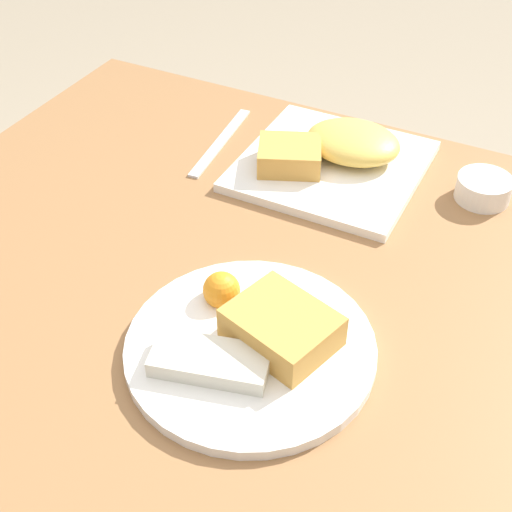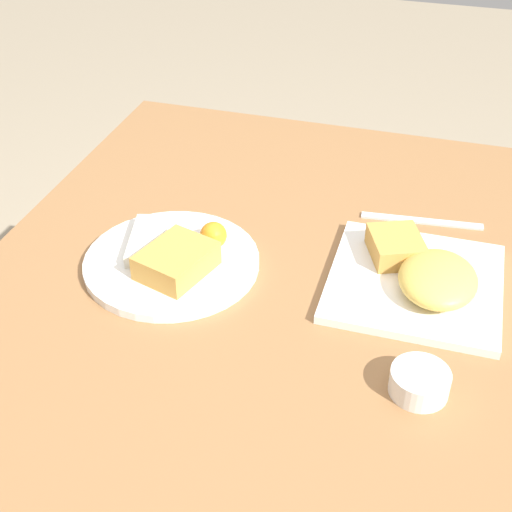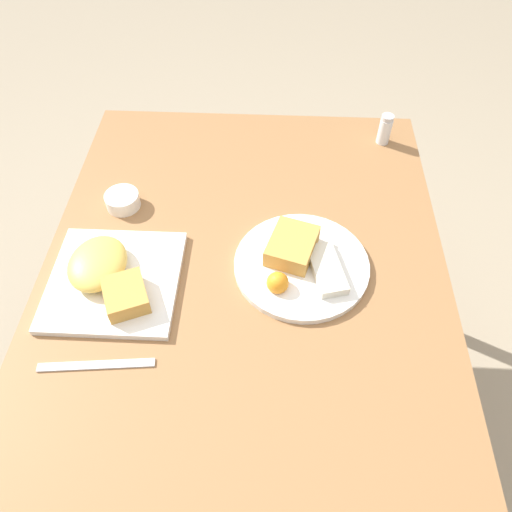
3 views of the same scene
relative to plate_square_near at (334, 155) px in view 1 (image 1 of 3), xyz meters
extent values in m
cube|color=olive|center=(-0.03, 0.26, -0.04)|extent=(1.10, 0.84, 0.04)
cylinder|color=brown|center=(0.45, -0.09, -0.40)|extent=(0.05, 0.05, 0.69)
cube|color=white|center=(0.00, 0.01, -0.01)|extent=(0.26, 0.26, 0.01)
ellipsoid|color=#E5BC51|center=(-0.02, -0.02, 0.01)|extent=(0.14, 0.12, 0.04)
cube|color=gold|center=(0.05, 0.05, 0.01)|extent=(0.11, 0.11, 0.04)
cylinder|color=white|center=(-0.06, 0.38, -0.01)|extent=(0.28, 0.28, 0.01)
cube|color=gold|center=(-0.08, 0.36, 0.01)|extent=(0.13, 0.12, 0.04)
cube|color=beige|center=(-0.04, 0.43, 0.00)|extent=(0.13, 0.08, 0.02)
sphere|color=orange|center=(0.01, 0.33, 0.01)|extent=(0.04, 0.04, 0.04)
cylinder|color=white|center=(-0.22, -0.02, 0.00)|extent=(0.08, 0.08, 0.03)
cylinder|color=beige|center=(-0.22, -0.02, 0.01)|extent=(0.06, 0.06, 0.00)
cube|color=silver|center=(0.18, 0.02, -0.02)|extent=(0.04, 0.21, 0.00)
camera|label=1|loc=(-0.30, 0.85, 0.57)|focal=50.00mm
camera|label=2|loc=(-0.88, 0.00, 0.66)|focal=50.00mm
camera|label=3|loc=(0.58, 0.32, 0.79)|focal=35.00mm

